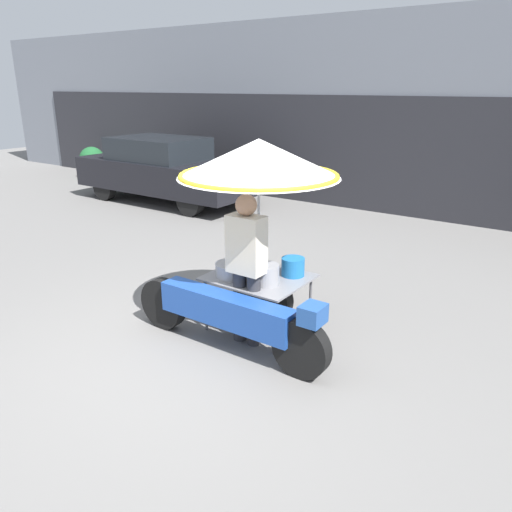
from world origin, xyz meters
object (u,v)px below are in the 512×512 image
Objects in this scene: vendor_motorcycle_cart at (255,192)px; vendor_person at (246,263)px; potted_plant at (92,160)px; parked_car at (165,169)px.

vendor_motorcycle_cart reaches higher than vendor_person.
parked_car is at bearing -14.70° from potted_plant.
parked_car is at bearing 141.36° from vendor_person.
vendor_person is 0.37× the size of parked_car.
parked_car is 4.14m from potted_plant.
parked_car is (-5.45, 4.16, -0.82)m from vendor_motorcycle_cart.
parked_car is 4.85× the size of potted_plant.
vendor_person is at bearing -29.86° from potted_plant.
vendor_motorcycle_cart reaches higher than potted_plant.
vendor_motorcycle_cart is at bearing -37.35° from parked_car.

